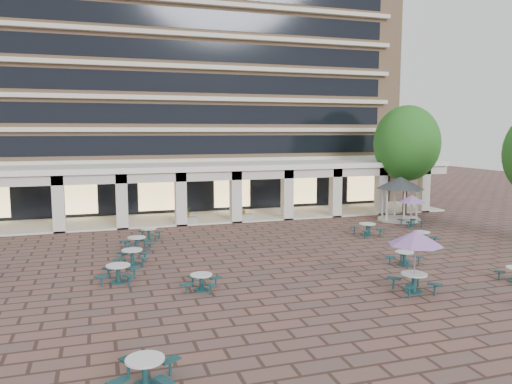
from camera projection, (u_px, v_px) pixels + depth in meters
ground at (259, 265)px, 26.04m from camera, size 120.00×120.00×0.00m
apartment_building at (179, 73)px, 48.61m from camera, size 40.00×15.50×25.20m
retail_arcade at (202, 181)px, 39.68m from camera, size 42.00×6.60×4.40m
picnic_table_0 at (145, 370)px, 13.63m from camera, size 2.13×2.13×0.81m
picnic_table_1 at (201, 281)px, 21.93m from camera, size 2.00×2.00×0.73m
picnic_table_5 at (118, 272)px, 23.05m from camera, size 2.18×2.18×0.84m
picnic_table_6 at (416, 240)px, 21.43m from camera, size 2.36×2.36×2.72m
picnic_table_7 at (422, 236)px, 31.07m from camera, size 1.80×1.80×0.75m
picnic_table_8 at (132, 256)px, 26.12m from camera, size 2.06×2.06×0.82m
picnic_table_9 at (149, 233)px, 32.09m from camera, size 2.07×2.07×0.77m
picnic_table_10 at (404, 257)px, 26.10m from camera, size 1.96×1.96×0.72m
picnic_table_11 at (412, 200)px, 36.48m from camera, size 2.00×2.00×2.31m
picnic_table_12 at (137, 242)px, 29.31m from camera, size 1.94×1.94×0.80m
picnic_table_13 at (367, 228)px, 33.41m from camera, size 2.00×2.00×0.83m
gazebo at (400, 188)px, 38.92m from camera, size 3.67×3.67×3.42m
tree_east_c at (407, 143)px, 41.48m from camera, size 5.47×5.47×9.12m
planter_left at (187, 217)px, 37.72m from camera, size 1.50×0.78×1.29m
planter_right at (243, 215)px, 39.06m from camera, size 1.50×0.65×1.16m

